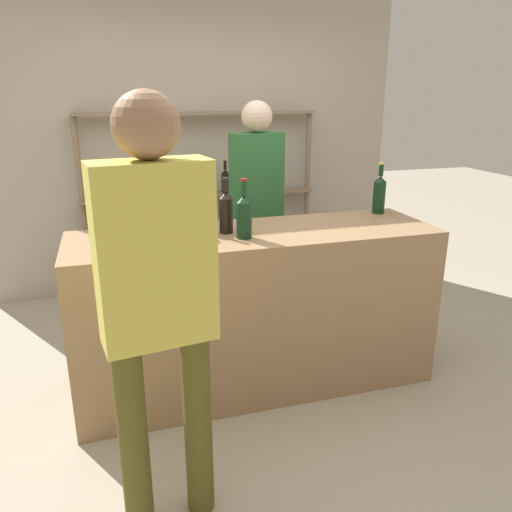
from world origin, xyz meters
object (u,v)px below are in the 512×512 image
at_px(counter_bottle_2, 128,230).
at_px(counter_bottle_4, 194,207).
at_px(counter_bottle_3, 244,215).
at_px(customer_left, 157,291).
at_px(cork_jar, 188,225).
at_px(counter_bottle_1, 226,211).
at_px(server_behind_counter, 257,195).
at_px(counter_bottle_0, 379,194).

relative_size(counter_bottle_2, counter_bottle_4, 0.90).
xyz_separation_m(counter_bottle_2, counter_bottle_3, (0.65, 0.12, 0.01)).
bearing_deg(customer_left, counter_bottle_3, -42.45).
xyz_separation_m(counter_bottle_4, cork_jar, (-0.06, -0.14, -0.07)).
bearing_deg(counter_bottle_1, counter_bottle_4, 142.65).
height_order(counter_bottle_1, counter_bottle_3, counter_bottle_3).
distance_m(counter_bottle_1, server_behind_counter, 0.97).
bearing_deg(counter_bottle_3, counter_bottle_2, -169.51).
distance_m(counter_bottle_0, cork_jar, 1.37).
xyz_separation_m(counter_bottle_2, cork_jar, (0.34, 0.24, -0.06)).
distance_m(counter_bottle_1, counter_bottle_4, 0.21).
distance_m(counter_bottle_0, counter_bottle_4, 1.29).
bearing_deg(counter_bottle_1, counter_bottle_3, -62.65).
bearing_deg(cork_jar, counter_bottle_0, 8.91).
height_order(counter_bottle_3, counter_bottle_4, counter_bottle_4).
distance_m(counter_bottle_3, customer_left, 1.03).
height_order(counter_bottle_4, customer_left, customer_left).
xyz_separation_m(counter_bottle_0, counter_bottle_2, (-1.70, -0.46, -0.01)).
xyz_separation_m(counter_bottle_4, server_behind_counter, (0.61, 0.73, -0.10)).
bearing_deg(customer_left, cork_jar, -24.11).
bearing_deg(counter_bottle_4, counter_bottle_0, 3.16).
bearing_deg(counter_bottle_4, cork_jar, -114.49).
height_order(counter_bottle_1, customer_left, customer_left).
bearing_deg(counter_bottle_3, cork_jar, 157.60).
bearing_deg(counter_bottle_0, counter_bottle_1, -170.06).
bearing_deg(customer_left, counter_bottle_1, -35.32).
xyz_separation_m(cork_jar, server_behind_counter, (0.68, 0.87, -0.03)).
relative_size(counter_bottle_0, counter_bottle_1, 1.05).
xyz_separation_m(counter_bottle_0, counter_bottle_1, (-1.13, -0.20, -0.01)).
relative_size(counter_bottle_4, cork_jar, 2.55).
distance_m(cork_jar, customer_left, 1.02).
xyz_separation_m(counter_bottle_1, server_behind_counter, (0.45, 0.85, -0.09)).
bearing_deg(customer_left, counter_bottle_2, -3.10).
relative_size(counter_bottle_1, customer_left, 0.18).
relative_size(counter_bottle_3, customer_left, 0.19).
height_order(counter_bottle_0, server_behind_counter, server_behind_counter).
relative_size(counter_bottle_2, cork_jar, 2.29).
relative_size(counter_bottle_2, server_behind_counter, 0.18).
xyz_separation_m(counter_bottle_0, counter_bottle_4, (-1.29, -0.07, 0.00)).
relative_size(counter_bottle_2, customer_left, 0.18).
height_order(counter_bottle_3, server_behind_counter, server_behind_counter).
xyz_separation_m(counter_bottle_1, counter_bottle_3, (0.07, -0.14, 0.00)).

